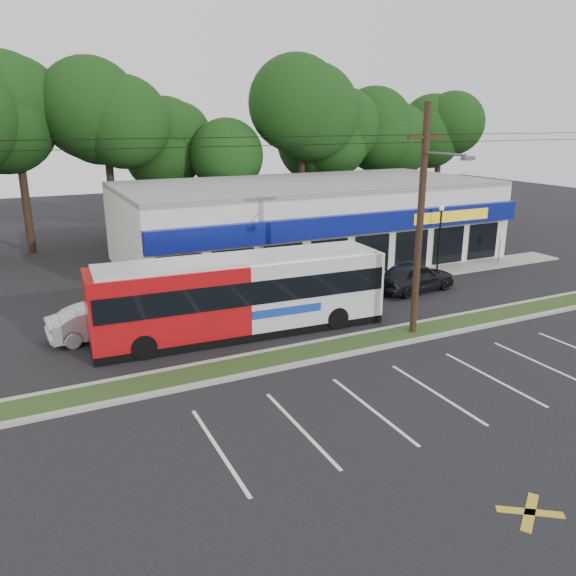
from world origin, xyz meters
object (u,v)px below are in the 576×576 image
(car_dark, at_px, (415,277))
(pedestrian_a, at_px, (337,290))
(metrobus, at_px, (242,293))
(utility_pole, at_px, (419,215))
(sign_post, at_px, (500,242))
(car_silver, at_px, (103,321))
(pedestrian_b, at_px, (375,284))
(lamp_post, at_px, (440,231))

(car_dark, xyz_separation_m, pedestrian_a, (-5.22, -0.29, -0.02))
(metrobus, height_order, pedestrian_a, metrobus)
(utility_pole, height_order, car_dark, utility_pole)
(sign_post, xyz_separation_m, car_dark, (-8.78, -2.28, -0.72))
(car_silver, bearing_deg, utility_pole, -118.12)
(pedestrian_b, bearing_deg, utility_pole, 103.21)
(metrobus, height_order, car_dark, metrobus)
(sign_post, bearing_deg, pedestrian_a, -169.58)
(sign_post, xyz_separation_m, car_silver, (-25.61, -1.92, -0.78))
(utility_pole, distance_m, lamp_post, 11.67)
(lamp_post, height_order, metrobus, lamp_post)
(utility_pole, xyz_separation_m, pedestrian_b, (1.51, 5.07, -4.54))
(car_dark, height_order, car_silver, car_dark)
(lamp_post, bearing_deg, sign_post, -2.58)
(pedestrian_a, bearing_deg, sign_post, -173.95)
(car_dark, bearing_deg, sign_post, -82.43)
(utility_pole, distance_m, pedestrian_b, 6.97)
(metrobus, bearing_deg, car_dark, 11.99)
(car_silver, xyz_separation_m, pedestrian_a, (11.61, -0.66, 0.05))
(pedestrian_b, bearing_deg, metrobus, 40.15)
(lamp_post, distance_m, sign_post, 5.13)
(car_dark, distance_m, pedestrian_a, 5.23)
(utility_pole, xyz_separation_m, car_silver, (-12.44, 5.73, -4.64))
(pedestrian_a, bearing_deg, lamp_post, -167.09)
(sign_post, height_order, pedestrian_a, sign_post)
(sign_post, xyz_separation_m, pedestrian_a, (-14.00, -2.57, -0.73))
(sign_post, distance_m, metrobus, 20.29)
(pedestrian_b, bearing_deg, pedestrian_a, 29.80)
(car_dark, relative_size, pedestrian_b, 2.82)
(car_dark, distance_m, pedestrian_b, 2.89)
(sign_post, height_order, car_silver, sign_post)
(sign_post, relative_size, pedestrian_b, 1.27)
(sign_post, bearing_deg, car_dark, -165.43)
(car_dark, height_order, pedestrian_b, pedestrian_b)
(lamp_post, distance_m, car_silver, 20.81)
(lamp_post, xyz_separation_m, car_silver, (-20.61, -2.14, -1.90))
(metrobus, xyz_separation_m, car_dark, (11.10, 1.79, -1.03))
(lamp_post, bearing_deg, car_silver, -174.06)
(utility_pole, height_order, pedestrian_a, utility_pole)
(utility_pole, relative_size, lamp_post, 11.76)
(utility_pole, relative_size, metrobus, 3.77)
(utility_pole, height_order, sign_post, utility_pole)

